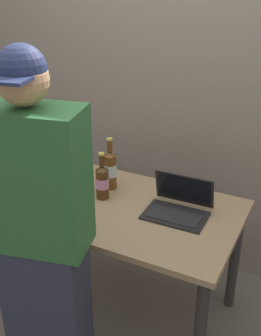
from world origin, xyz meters
The scene contains 8 objects.
ground_plane centered at (0.00, 0.00, 0.00)m, with size 8.00×8.00×0.00m, color slate.
desk centered at (0.00, 0.00, 0.66)m, with size 1.29×0.80×0.77m.
laptop centered at (0.29, 0.07, 0.81)m, with size 0.35×0.28×0.20m.
beer_bottle_amber centered at (-0.18, 0.16, 0.90)m, with size 0.08×0.08×0.33m.
beer_bottle_dark centered at (-0.32, 0.03, 0.88)m, with size 0.07×0.07×0.29m.
beer_bottle_brown centered at (-0.17, 0.03, 0.88)m, with size 0.08×0.08×0.29m.
person_figure centered at (-0.09, -0.64, 0.89)m, with size 0.48×0.35×1.76m.
back_wall centered at (0.00, 0.76, 1.30)m, with size 6.00×0.10×2.60m, color gray.
Camera 1 is at (0.95, -1.81, 2.00)m, focal length 44.56 mm.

